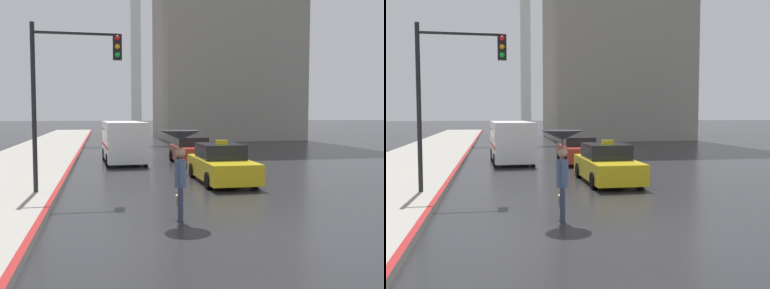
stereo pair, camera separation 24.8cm
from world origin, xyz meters
TOP-DOWN VIEW (x-y plane):
  - ground_plane at (0.00, 0.00)m, footprint 300.00×300.00m
  - taxi at (1.37, 7.51)m, footprint 1.91×4.59m
  - sedan_red at (1.53, 14.18)m, footprint 1.91×4.13m
  - ambulance_van at (-1.98, 15.39)m, footprint 2.28×5.83m
  - pedestrian_with_umbrella at (-1.28, 1.53)m, footprint 1.04×1.04m
  - traffic_light at (-4.11, 5.52)m, footprint 2.80×0.38m
  - monument_cross at (0.07, 33.05)m, footprint 8.79×0.90m

SIDE VIEW (x-z plane):
  - ground_plane at x=0.00m, z-range 0.00..0.00m
  - sedan_red at x=1.53m, z-range -0.05..1.34m
  - taxi at x=1.37m, z-range -0.14..1.49m
  - ambulance_van at x=-1.98m, z-range 0.13..2.32m
  - pedestrian_with_umbrella at x=-1.28m, z-range 0.68..2.93m
  - traffic_light at x=-4.11m, z-range 1.03..6.49m
  - monument_cross at x=0.07m, z-range 1.34..21.31m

